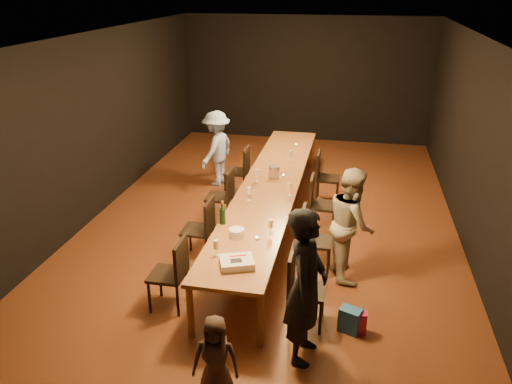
% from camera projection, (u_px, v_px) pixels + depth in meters
% --- Properties ---
extents(ground, '(10.00, 10.00, 0.00)m').
position_uv_depth(ground, '(270.00, 226.00, 8.24)').
color(ground, '#4B2412').
rests_on(ground, ground).
extents(room_shell, '(6.04, 10.04, 3.02)m').
position_uv_depth(room_shell, '(271.00, 102.00, 7.43)').
color(room_shell, black).
rests_on(room_shell, ground).
extents(table, '(0.90, 6.00, 0.75)m').
position_uv_depth(table, '(270.00, 187.00, 7.97)').
color(table, brown).
rests_on(table, ground).
extents(chair_right_0, '(0.42, 0.42, 0.93)m').
position_uv_depth(chair_right_0, '(307.00, 290.00, 5.74)').
color(chair_right_0, black).
rests_on(chair_right_0, ground).
extents(chair_right_1, '(0.42, 0.42, 0.93)m').
position_uv_depth(chair_right_1, '(316.00, 240.00, 6.83)').
color(chair_right_1, black).
rests_on(chair_right_1, ground).
extents(chair_right_2, '(0.42, 0.42, 0.93)m').
position_uv_depth(chair_right_2, '(323.00, 205.00, 7.91)').
color(chair_right_2, black).
rests_on(chair_right_2, ground).
extents(chair_right_3, '(0.42, 0.42, 0.93)m').
position_uv_depth(chair_right_3, '(328.00, 177.00, 8.99)').
color(chair_right_3, black).
rests_on(chair_right_3, ground).
extents(chair_left_0, '(0.42, 0.42, 0.93)m').
position_uv_depth(chair_left_0, '(167.00, 274.00, 6.05)').
color(chair_left_0, black).
rests_on(chair_left_0, ground).
extents(chair_left_1, '(0.42, 0.42, 0.93)m').
position_uv_depth(chair_left_1, '(197.00, 229.00, 7.14)').
color(chair_left_1, black).
rests_on(chair_left_1, ground).
extents(chair_left_2, '(0.42, 0.42, 0.93)m').
position_uv_depth(chair_left_2, '(220.00, 196.00, 8.22)').
color(chair_left_2, black).
rests_on(chair_left_2, ground).
extents(chair_left_3, '(0.42, 0.42, 0.93)m').
position_uv_depth(chair_left_3, '(237.00, 171.00, 9.30)').
color(chair_left_3, black).
rests_on(chair_left_3, ground).
extents(woman_birthday, '(0.46, 0.67, 1.74)m').
position_uv_depth(woman_birthday, '(306.00, 287.00, 5.08)').
color(woman_birthday, black).
rests_on(woman_birthday, ground).
extents(woman_tan, '(0.73, 0.86, 1.55)m').
position_uv_depth(woman_tan, '(351.00, 223.00, 6.62)').
color(woman_tan, '#BBAD8C').
rests_on(woman_tan, ground).
extents(man_blue, '(0.77, 1.06, 1.47)m').
position_uv_depth(man_blue, '(217.00, 148.00, 9.67)').
color(man_blue, '#96AEE8').
rests_on(man_blue, ground).
extents(child, '(0.48, 0.34, 0.91)m').
position_uv_depth(child, '(216.00, 359.00, 4.71)').
color(child, '#3F2B23').
rests_on(child, ground).
extents(gift_bag_red, '(0.24, 0.13, 0.28)m').
position_uv_depth(gift_bag_red, '(356.00, 322.00, 5.72)').
color(gift_bag_red, '#BA1B4C').
rests_on(gift_bag_red, ground).
extents(gift_bag_blue, '(0.28, 0.24, 0.30)m').
position_uv_depth(gift_bag_blue, '(350.00, 320.00, 5.73)').
color(gift_bag_blue, '#225594').
rests_on(gift_bag_blue, ground).
extents(birthday_cake, '(0.46, 0.42, 0.09)m').
position_uv_depth(birthday_cake, '(237.00, 262.00, 5.67)').
color(birthday_cake, white).
rests_on(birthday_cake, table).
extents(plate_stack, '(0.25, 0.25, 0.11)m').
position_uv_depth(plate_stack, '(237.00, 233.00, 6.30)').
color(plate_stack, white).
rests_on(plate_stack, table).
extents(champagne_bottle, '(0.10, 0.10, 0.33)m').
position_uv_depth(champagne_bottle, '(223.00, 212.00, 6.59)').
color(champagne_bottle, black).
rests_on(champagne_bottle, table).
extents(ice_bucket, '(0.23, 0.23, 0.20)m').
position_uv_depth(ice_bucket, '(274.00, 172.00, 8.17)').
color(ice_bucket, '#B3B3B8').
rests_on(ice_bucket, table).
extents(wineglass_0, '(0.06, 0.06, 0.21)m').
position_uv_depth(wineglass_0, '(216.00, 248.00, 5.85)').
color(wineglass_0, beige).
rests_on(wineglass_0, table).
extents(wineglass_1, '(0.06, 0.06, 0.21)m').
position_uv_depth(wineglass_1, '(271.00, 227.00, 6.35)').
color(wineglass_1, beige).
rests_on(wineglass_1, table).
extents(wineglass_2, '(0.06, 0.06, 0.21)m').
position_uv_depth(wineglass_2, '(249.00, 194.00, 7.33)').
color(wineglass_2, silver).
rests_on(wineglass_2, table).
extents(wineglass_3, '(0.06, 0.06, 0.21)m').
position_uv_depth(wineglass_3, '(290.00, 189.00, 7.49)').
color(wineglass_3, beige).
rests_on(wineglass_3, table).
extents(wineglass_4, '(0.06, 0.06, 0.21)m').
position_uv_depth(wineglass_4, '(257.00, 176.00, 8.01)').
color(wineglass_4, silver).
rests_on(wineglass_4, table).
extents(wineglass_5, '(0.06, 0.06, 0.21)m').
position_uv_depth(wineglass_5, '(291.00, 156.00, 8.89)').
color(wineglass_5, silver).
rests_on(wineglass_5, table).
extents(tealight_near, '(0.05, 0.05, 0.03)m').
position_uv_depth(tealight_near, '(257.00, 238.00, 6.25)').
color(tealight_near, '#B2B7B2').
rests_on(tealight_near, table).
extents(tealight_mid, '(0.05, 0.05, 0.03)m').
position_uv_depth(tealight_mid, '(283.00, 176.00, 8.24)').
color(tealight_mid, '#B2B7B2').
rests_on(tealight_mid, table).
extents(tealight_far, '(0.05, 0.05, 0.03)m').
position_uv_depth(tealight_far, '(296.00, 145.00, 9.78)').
color(tealight_far, '#B2B7B2').
rests_on(tealight_far, table).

